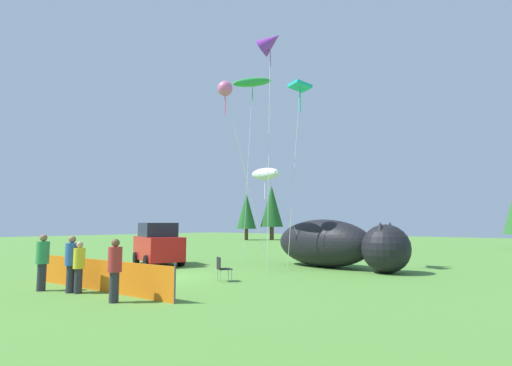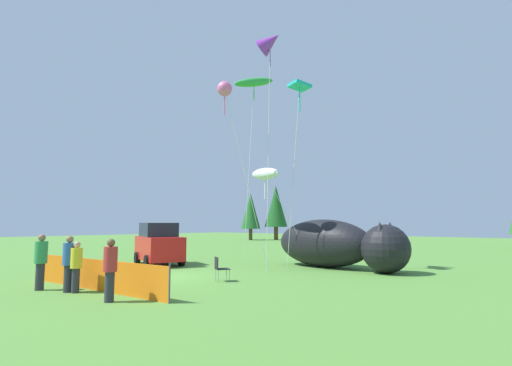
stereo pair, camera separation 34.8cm
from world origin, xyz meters
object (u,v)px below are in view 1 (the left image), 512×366
(inflatable_cat, at_px, (335,245))
(kite_green_fish, at_px, (252,83))
(spectator_in_black_shirt, at_px, (79,265))
(kite_white_ghost, at_px, (265,174))
(folding_chair, at_px, (222,267))
(kite_teal_diamond, at_px, (300,90))
(spectator_in_yellow_shirt, at_px, (42,260))
(kite_pink_octopus, at_px, (225,90))
(spectator_in_blue_shirt, at_px, (115,268))
(parked_car, at_px, (158,244))
(spectator_in_grey_shirt, at_px, (71,261))
(kite_purple_delta, at_px, (270,43))

(inflatable_cat, xyz_separation_m, kite_green_fish, (-7.35, 2.22, 10.70))
(spectator_in_black_shirt, bearing_deg, kite_white_ghost, 90.91)
(folding_chair, distance_m, kite_teal_diamond, 9.72)
(spectator_in_yellow_shirt, bearing_deg, kite_pink_octopus, 85.49)
(kite_teal_diamond, bearing_deg, kite_green_fish, 148.73)
(spectator_in_yellow_shirt, distance_m, kite_white_ghost, 10.87)
(spectator_in_blue_shirt, bearing_deg, kite_green_fish, 116.48)
(folding_chair, distance_m, spectator_in_yellow_shirt, 6.15)
(parked_car, xyz_separation_m, spectator_in_black_shirt, (5.38, -6.91, -0.20))
(spectator_in_yellow_shirt, relative_size, kite_pink_octopus, 0.20)
(spectator_in_black_shirt, bearing_deg, parked_car, 127.92)
(parked_car, relative_size, spectator_in_blue_shirt, 2.40)
(kite_green_fish, bearing_deg, inflatable_cat, -16.79)
(parked_car, xyz_separation_m, kite_teal_diamond, (7.20, 3.00, 7.72))
(spectator_in_grey_shirt, distance_m, spectator_in_yellow_shirt, 1.18)
(kite_pink_octopus, height_order, kite_white_ghost, kite_pink_octopus)
(folding_chair, distance_m, kite_pink_octopus, 8.86)
(spectator_in_blue_shirt, xyz_separation_m, kite_white_ghost, (-2.37, 9.64, 3.76))
(spectator_in_grey_shirt, bearing_deg, kite_green_fish, 107.55)
(folding_chair, height_order, kite_white_ghost, kite_white_ghost)
(spectator_in_black_shirt, relative_size, kite_green_fish, 0.13)
(inflatable_cat, distance_m, spectator_in_grey_shirt, 12.13)
(spectator_in_grey_shirt, bearing_deg, spectator_in_yellow_shirt, -157.62)
(spectator_in_grey_shirt, bearing_deg, inflatable_cat, 76.00)
(folding_chair, relative_size, kite_white_ghost, 0.18)
(spectator_in_yellow_shirt, distance_m, kite_purple_delta, 14.49)
(spectator_in_black_shirt, bearing_deg, spectator_in_blue_shirt, -1.39)
(inflatable_cat, relative_size, spectator_in_grey_shirt, 4.19)
(kite_green_fish, xyz_separation_m, kite_white_ghost, (4.57, -4.29, -7.09))
(inflatable_cat, relative_size, kite_white_ghost, 1.45)
(folding_chair, height_order, spectator_in_grey_shirt, spectator_in_grey_shirt)
(kite_green_fish, height_order, kite_white_ghost, kite_green_fish)
(inflatable_cat, height_order, kite_pink_octopus, kite_pink_octopus)
(inflatable_cat, relative_size, spectator_in_black_shirt, 4.64)
(parked_car, relative_size, folding_chair, 4.59)
(inflatable_cat, distance_m, spectator_in_black_shirt, 11.96)
(spectator_in_black_shirt, height_order, spectator_in_yellow_shirt, spectator_in_yellow_shirt)
(spectator_in_grey_shirt, xyz_separation_m, kite_purple_delta, (0.74, 9.41, 10.48))
(spectator_in_yellow_shirt, bearing_deg, kite_teal_diamond, 72.93)
(parked_car, distance_m, spectator_in_black_shirt, 8.76)
(kite_green_fish, height_order, kite_teal_diamond, kite_green_fish)
(parked_car, xyz_separation_m, folding_chair, (7.00, -2.13, -0.54))
(folding_chair, relative_size, kite_green_fish, 0.07)
(kite_green_fish, bearing_deg, kite_purple_delta, -41.55)
(spectator_in_black_shirt, height_order, kite_purple_delta, kite_purple_delta)
(spectator_in_grey_shirt, xyz_separation_m, kite_white_ghost, (0.15, 9.69, 3.74))
(kite_pink_octopus, height_order, kite_teal_diamond, kite_teal_diamond)
(parked_car, xyz_separation_m, spectator_in_yellow_shirt, (3.99, -7.46, -0.08))
(folding_chair, relative_size, kite_pink_octopus, 0.10)
(kite_green_fish, bearing_deg, folding_chair, -55.11)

